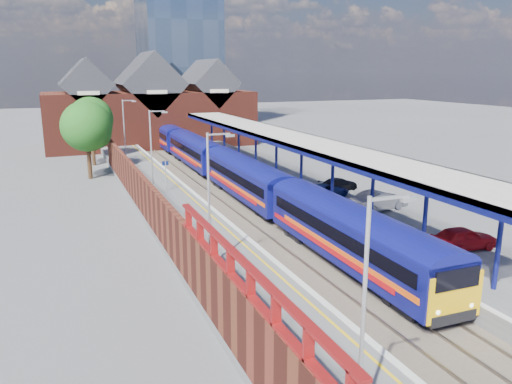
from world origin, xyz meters
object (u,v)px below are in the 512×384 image
at_px(lamp_post_b, 211,191).
at_px(lamp_post_d, 125,128).
at_px(lamp_post_c, 153,148).
at_px(platform_sign, 166,170).
at_px(parked_car_blue, 326,190).
at_px(lamp_post_a, 368,307).
at_px(parked_car_silver, 379,201).
at_px(parked_car_dark, 338,185).
at_px(train, 218,161).
at_px(parked_car_red, 463,238).

distance_m(lamp_post_b, lamp_post_d, 32.00).
height_order(lamp_post_c, platform_sign, lamp_post_c).
bearing_deg(parked_car_blue, lamp_post_a, 142.53).
bearing_deg(parked_car_silver, lamp_post_b, 101.18).
height_order(lamp_post_d, platform_sign, lamp_post_d).
distance_m(parked_car_silver, parked_car_dark, 6.33).
distance_m(train, parked_car_red, 27.59).
relative_size(lamp_post_b, parked_car_silver, 1.56).
height_order(lamp_post_d, parked_car_blue, lamp_post_d).
height_order(parked_car_red, parked_car_dark, parked_car_red).
relative_size(platform_sign, parked_car_silver, 0.56).
relative_size(lamp_post_a, lamp_post_c, 1.00).
relative_size(lamp_post_a, parked_car_blue, 1.78).
bearing_deg(lamp_post_b, parked_car_silver, 20.69).
relative_size(lamp_post_c, parked_car_silver, 1.56).
bearing_deg(parked_car_dark, platform_sign, 42.32).
distance_m(lamp_post_d, parked_car_dark, 25.31).
distance_m(train, lamp_post_a, 38.55).
distance_m(platform_sign, parked_car_blue, 13.84).
distance_m(lamp_post_b, platform_sign, 18.20).
bearing_deg(parked_car_blue, lamp_post_b, 119.37).
relative_size(lamp_post_d, platform_sign, 2.80).
bearing_deg(parked_car_blue, platform_sign, 47.22).
bearing_deg(lamp_post_d, lamp_post_b, -90.00).
bearing_deg(lamp_post_d, parked_car_silver, -61.41).
bearing_deg(lamp_post_b, lamp_post_d, 90.00).
bearing_deg(parked_car_blue, lamp_post_d, 21.30).
height_order(platform_sign, parked_car_red, platform_sign).
height_order(lamp_post_b, lamp_post_c, same).
distance_m(lamp_post_a, parked_car_blue, 27.87).
xyz_separation_m(parked_car_red, parked_car_silver, (0.44, 8.72, 0.07)).
bearing_deg(lamp_post_a, train, 78.21).
height_order(lamp_post_b, lamp_post_d, same).
bearing_deg(lamp_post_a, lamp_post_b, 90.00).
height_order(lamp_post_a, parked_car_blue, lamp_post_a).
height_order(train, lamp_post_c, lamp_post_c).
distance_m(train, parked_car_dark, 13.76).
relative_size(lamp_post_a, lamp_post_d, 1.00).
bearing_deg(parked_car_red, platform_sign, 35.38).
bearing_deg(platform_sign, parked_car_silver, -43.75).
bearing_deg(parked_car_blue, lamp_post_c, 57.13).
bearing_deg(lamp_post_d, lamp_post_a, -90.00).
height_order(lamp_post_c, parked_car_dark, lamp_post_c).
xyz_separation_m(lamp_post_c, platform_sign, (1.36, 2.00, -2.30)).
bearing_deg(parked_car_blue, parked_car_dark, -65.13).
distance_m(lamp_post_d, parked_car_silver, 30.40).
relative_size(lamp_post_c, parked_car_dark, 1.74).
xyz_separation_m(train, parked_car_dark, (6.99, -11.85, -0.54)).
bearing_deg(lamp_post_c, train, 44.15).
bearing_deg(lamp_post_a, parked_car_blue, 62.17).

